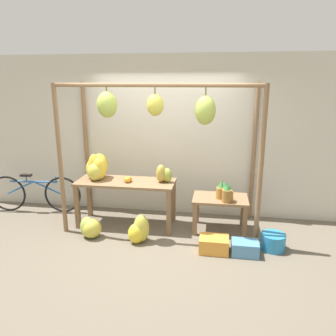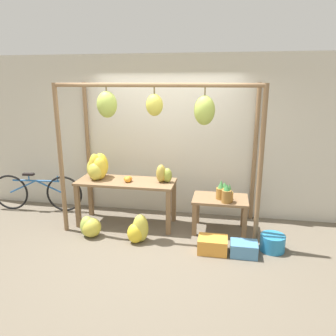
% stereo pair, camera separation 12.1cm
% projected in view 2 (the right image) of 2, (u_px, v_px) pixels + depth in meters
% --- Properties ---
extents(ground_plane, '(20.00, 20.00, 0.00)m').
position_uv_depth(ground_plane, '(152.00, 245.00, 4.85)').
color(ground_plane, '#665B4C').
extents(shop_wall_back, '(8.00, 0.08, 2.80)m').
position_uv_depth(shop_wall_back, '(169.00, 137.00, 5.78)').
color(shop_wall_back, beige).
rests_on(shop_wall_back, ground_plane).
extents(stall_awning, '(3.05, 1.19, 2.33)m').
position_uv_depth(stall_awning, '(158.00, 124.00, 4.81)').
color(stall_awning, brown).
rests_on(stall_awning, ground_plane).
extents(display_table_main, '(1.61, 0.62, 0.77)m').
position_uv_depth(display_table_main, '(126.00, 188.00, 5.41)').
color(display_table_main, brown).
rests_on(display_table_main, ground_plane).
extents(display_table_side, '(0.86, 0.58, 0.56)m').
position_uv_depth(display_table_side, '(220.00, 205.00, 5.22)').
color(display_table_side, brown).
rests_on(display_table_side, ground_plane).
extents(banana_pile_on_table, '(0.45, 0.56, 0.43)m').
position_uv_depth(banana_pile_on_table, '(97.00, 168.00, 5.46)').
color(banana_pile_on_table, gold).
rests_on(banana_pile_on_table, display_table_main).
extents(orange_pile, '(0.13, 0.16, 0.09)m').
position_uv_depth(orange_pile, '(128.00, 179.00, 5.32)').
color(orange_pile, orange).
rests_on(orange_pile, display_table_main).
extents(pineapple_cluster, '(0.26, 0.31, 0.31)m').
position_uv_depth(pineapple_cluster, '(225.00, 193.00, 5.05)').
color(pineapple_cluster, '#A3702D').
rests_on(pineapple_cluster, display_table_side).
extents(banana_pile_ground_left, '(0.43, 0.39, 0.33)m').
position_uv_depth(banana_pile_ground_left, '(90.00, 227.00, 5.08)').
color(banana_pile_ground_left, gold).
rests_on(banana_pile_ground_left, ground_plane).
extents(banana_pile_ground_right, '(0.37, 0.40, 0.43)m').
position_uv_depth(banana_pile_ground_right, '(138.00, 231.00, 4.92)').
color(banana_pile_ground_right, gold).
rests_on(banana_pile_ground_right, ground_plane).
extents(fruit_crate_white, '(0.41, 0.31, 0.22)m').
position_uv_depth(fruit_crate_white, '(213.00, 245.00, 4.63)').
color(fruit_crate_white, orange).
rests_on(fruit_crate_white, ground_plane).
extents(blue_bucket, '(0.35, 0.35, 0.24)m').
position_uv_depth(blue_bucket, '(272.00, 243.00, 4.67)').
color(blue_bucket, teal).
rests_on(blue_bucket, ground_plane).
extents(parked_bicycle, '(1.71, 0.21, 0.72)m').
position_uv_depth(parked_bicycle, '(37.00, 192.00, 6.07)').
color(parked_bicycle, black).
rests_on(parked_bicycle, ground_plane).
extents(papaya_pile, '(0.30, 0.22, 0.29)m').
position_uv_depth(papaya_pile, '(163.00, 175.00, 5.28)').
color(papaya_pile, '#B2993D').
rests_on(papaya_pile, display_table_main).
extents(fruit_crate_purple, '(0.37, 0.28, 0.20)m').
position_uv_depth(fruit_crate_purple, '(244.00, 249.00, 4.55)').
color(fruit_crate_purple, '#4C84B2').
rests_on(fruit_crate_purple, ground_plane).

